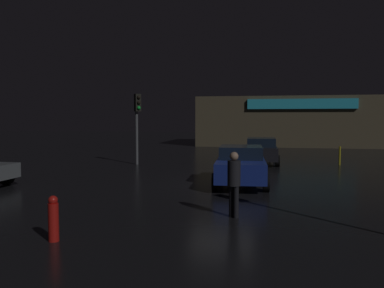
% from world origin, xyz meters
% --- Properties ---
extents(ground_plane, '(120.00, 120.00, 0.00)m').
position_xyz_m(ground_plane, '(0.00, 0.00, 0.00)').
color(ground_plane, black).
extents(store_building, '(18.86, 9.22, 4.61)m').
position_xyz_m(store_building, '(4.50, 25.05, 2.31)').
color(store_building, brown).
rests_on(store_building, ground).
extents(traffic_signal_cross_left, '(0.42, 0.42, 3.95)m').
position_xyz_m(traffic_signal_cross_left, '(-5.46, 5.84, 2.74)').
color(traffic_signal_cross_left, '#595B60').
rests_on(traffic_signal_cross_left, ground).
extents(car_near, '(2.25, 4.61, 1.51)m').
position_xyz_m(car_near, '(0.71, 0.26, 0.78)').
color(car_near, navy).
rests_on(car_near, ground).
extents(car_far, '(2.05, 4.59, 1.48)m').
position_xyz_m(car_far, '(1.34, 7.83, 0.77)').
color(car_far, black).
rests_on(car_far, ground).
extents(pedestrian, '(0.48, 0.48, 1.72)m').
position_xyz_m(pedestrian, '(0.91, -5.01, 1.01)').
color(pedestrian, black).
rests_on(pedestrian, ground).
extents(fire_hydrant, '(0.22, 0.22, 0.97)m').
position_xyz_m(fire_hydrant, '(-2.64, -7.76, 0.48)').
color(fire_hydrant, red).
rests_on(fire_hydrant, ground).
extents(bollard_kerb_a, '(0.10, 0.10, 1.04)m').
position_xyz_m(bollard_kerb_a, '(5.65, 7.77, 0.52)').
color(bollard_kerb_a, gold).
rests_on(bollard_kerb_a, ground).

